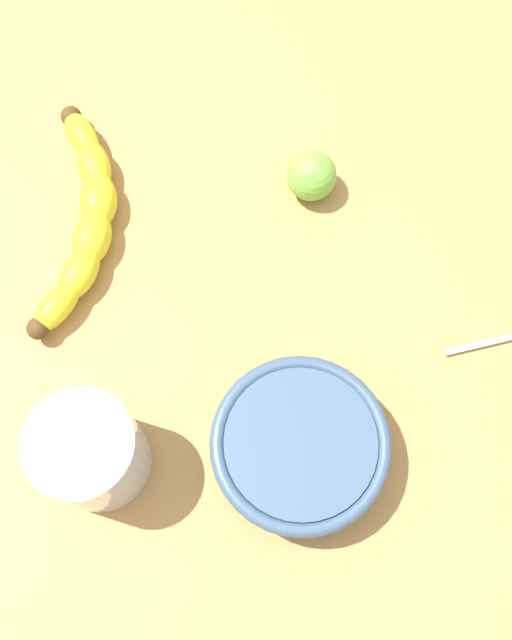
{
  "coord_description": "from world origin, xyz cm",
  "views": [
    {
      "loc": [
        -18.79,
        10.07,
        64.27
      ],
      "look_at": [
        -3.79,
        -4.9,
        5.0
      ],
      "focal_mm": 40.42,
      "sensor_mm": 36.0,
      "label": 1
    }
  ],
  "objects_px": {
    "ceramic_bowl": "(300,446)",
    "banana": "(85,218)",
    "lime_fruit": "(311,176)",
    "smoothie_glass": "(91,453)"
  },
  "relations": [
    {
      "from": "banana",
      "to": "lime_fruit",
      "type": "xyz_separation_m",
      "value": [
        -0.12,
        -0.18,
        0.01
      ]
    },
    {
      "from": "smoothie_glass",
      "to": "lime_fruit",
      "type": "bearing_deg",
      "value": -79.66
    },
    {
      "from": "banana",
      "to": "ceramic_bowl",
      "type": "bearing_deg",
      "value": -135.24
    },
    {
      "from": "banana",
      "to": "lime_fruit",
      "type": "distance_m",
      "value": 0.21
    },
    {
      "from": "banana",
      "to": "ceramic_bowl",
      "type": "relative_size",
      "value": 1.28
    },
    {
      "from": "banana",
      "to": "ceramic_bowl",
      "type": "distance_m",
      "value": 0.29
    },
    {
      "from": "smoothie_glass",
      "to": "banana",
      "type": "bearing_deg",
      "value": -37.67
    },
    {
      "from": "lime_fruit",
      "to": "smoothie_glass",
      "type": "bearing_deg",
      "value": 100.34
    },
    {
      "from": "ceramic_bowl",
      "to": "banana",
      "type": "bearing_deg",
      "value": -2.79
    },
    {
      "from": "ceramic_bowl",
      "to": "smoothie_glass",
      "type": "bearing_deg",
      "value": 47.78
    }
  ]
}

